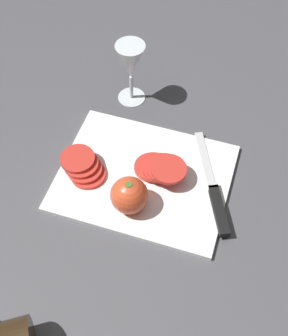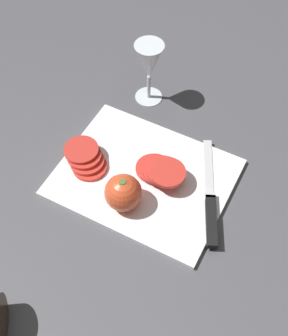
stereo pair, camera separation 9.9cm
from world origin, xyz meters
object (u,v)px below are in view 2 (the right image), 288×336
at_px(wine_glass, 149,63).
at_px(tomato_slice_stack_far, 86,158).
at_px(tomato_slice_stack_near, 160,170).
at_px(knife, 211,211).
at_px(whole_tomato, 123,193).

bearing_deg(wine_glass, tomato_slice_stack_far, -95.76).
height_order(wine_glass, tomato_slice_stack_near, wine_glass).
height_order(knife, tomato_slice_stack_far, tomato_slice_stack_far).
distance_m(whole_tomato, knife, 0.18).
bearing_deg(tomato_slice_stack_far, whole_tomato, -22.70).
distance_m(knife, tomato_slice_stack_near, 0.14).
height_order(whole_tomato, knife, whole_tomato).
relative_size(wine_glass, tomato_slice_stack_near, 1.37).
xyz_separation_m(whole_tomato, tomato_slice_stack_far, (-0.12, 0.05, -0.02)).
bearing_deg(knife, wine_glass, 22.79).
xyz_separation_m(wine_glass, whole_tomato, (0.10, -0.30, -0.06)).
bearing_deg(tomato_slice_stack_near, whole_tomato, -110.60).
relative_size(whole_tomato, tomato_slice_stack_far, 0.74).
distance_m(tomato_slice_stack_near, tomato_slice_stack_far, 0.17).
bearing_deg(wine_glass, knife, -42.25).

